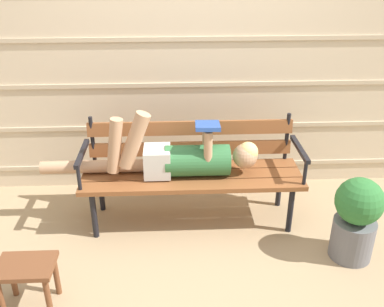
{
  "coord_description": "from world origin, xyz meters",
  "views": [
    {
      "loc": [
        -0.14,
        -2.76,
        2.07
      ],
      "look_at": [
        0.0,
        0.19,
        0.6
      ],
      "focal_mm": 40.87,
      "sensor_mm": 36.0,
      "label": 1
    }
  ],
  "objects_px": {
    "reclining_person": "(179,157)",
    "footstool": "(27,274)",
    "park_bench": "(192,166)",
    "potted_plant": "(356,217)"
  },
  "relations": [
    {
      "from": "reclining_person",
      "to": "footstool",
      "type": "xyz_separation_m",
      "value": [
        -0.93,
        -0.88,
        -0.32
      ]
    },
    {
      "from": "reclining_person",
      "to": "park_bench",
      "type": "bearing_deg",
      "value": 35.03
    },
    {
      "from": "reclining_person",
      "to": "potted_plant",
      "type": "distance_m",
      "value": 1.34
    },
    {
      "from": "reclining_person",
      "to": "footstool",
      "type": "relative_size",
      "value": 4.85
    },
    {
      "from": "park_bench",
      "to": "potted_plant",
      "type": "relative_size",
      "value": 2.71
    },
    {
      "from": "park_bench",
      "to": "reclining_person",
      "type": "height_order",
      "value": "reclining_person"
    },
    {
      "from": "park_bench",
      "to": "reclining_person",
      "type": "xyz_separation_m",
      "value": [
        -0.1,
        -0.07,
        0.11
      ]
    },
    {
      "from": "potted_plant",
      "to": "footstool",
      "type": "bearing_deg",
      "value": -169.96
    },
    {
      "from": "footstool",
      "to": "potted_plant",
      "type": "distance_m",
      "value": 2.19
    },
    {
      "from": "footstool",
      "to": "potted_plant",
      "type": "bearing_deg",
      "value": 10.04
    }
  ]
}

